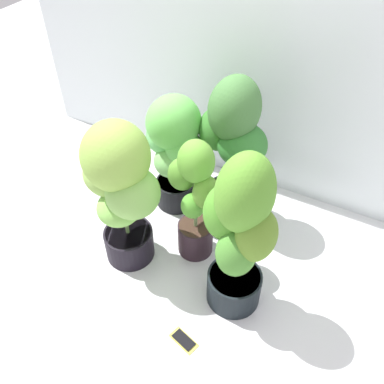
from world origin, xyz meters
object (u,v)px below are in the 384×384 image
potted_plant_center (195,198)px  cell_phone (184,340)px  potted_plant_back_left (174,146)px  potted_plant_front_right (239,231)px  potted_plant_back_center (232,139)px  potted_plant_front_left (121,186)px

potted_plant_center → cell_phone: bearing=-67.2°
potted_plant_back_left → cell_phone: 1.06m
potted_plant_front_right → cell_phone: size_ratio=5.97×
potted_plant_back_center → potted_plant_back_left: (-0.32, -0.09, -0.10)m
cell_phone → potted_plant_front_right: bearing=178.7°
potted_plant_front_right → potted_plant_back_left: (-0.61, 0.48, -0.07)m
potted_plant_center → cell_phone: potted_plant_center is taller
potted_plant_front_right → cell_phone: (-0.11, -0.33, -0.52)m
potted_plant_back_center → cell_phone: (0.19, -0.91, -0.55)m
potted_plant_center → potted_plant_front_right: 0.40m
potted_plant_back_center → potted_plant_center: 0.41m
potted_plant_center → potted_plant_back_left: (-0.29, 0.29, 0.04)m
potted_plant_back_center → potted_plant_front_right: 0.65m
potted_plant_front_left → potted_plant_back_center: bearing=60.4°
potted_plant_back_center → cell_phone: size_ratio=5.89×
potted_plant_back_left → cell_phone: (0.51, -0.81, -0.45)m
potted_plant_front_left → potted_plant_front_right: bearing=1.1°
potted_plant_center → potted_plant_front_right: (0.33, -0.19, 0.11)m
potted_plant_front_right → potted_plant_back_left: bearing=141.8°
potted_plant_front_right → potted_plant_front_left: bearing=-178.9°
cell_phone → potted_plant_back_center: bearing=-151.9°
potted_plant_center → potted_plant_back_center: bearing=85.3°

